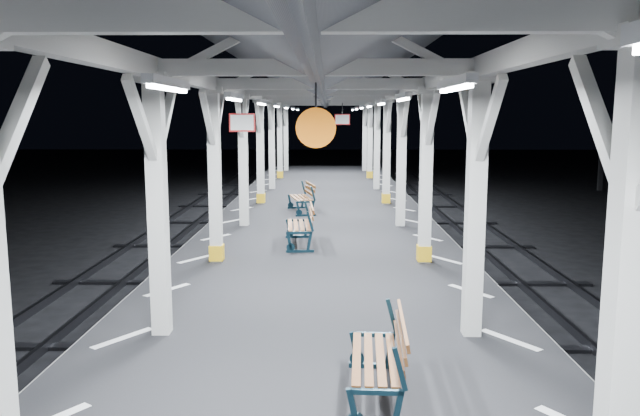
{
  "coord_description": "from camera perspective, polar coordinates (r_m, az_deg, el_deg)",
  "views": [
    {
      "loc": [
        0.15,
        -9.75,
        3.81
      ],
      "look_at": [
        0.01,
        1.01,
        2.2
      ],
      "focal_mm": 35.0,
      "sensor_mm": 36.0,
      "label": 1
    }
  ],
  "objects": [
    {
      "name": "track_right",
      "position": [
        11.5,
        26.17,
        -11.31
      ],
      "size": [
        2.2,
        60.0,
        0.16
      ],
      "color": "#2D2D33",
      "rests_on": "ground"
    },
    {
      "name": "bench_near",
      "position": [
        6.4,
        5.85,
        -13.3
      ],
      "size": [
        0.65,
        1.54,
        0.82
      ],
      "rotation": [
        0.0,
        0.0,
        -0.05
      ],
      "color": "#0D232E",
      "rests_on": "platform"
    },
    {
      "name": "platform",
      "position": [
        10.29,
        -0.14,
        -10.25
      ],
      "size": [
        6.0,
        50.0,
        1.0
      ],
      "primitive_type": "cube",
      "color": "black",
      "rests_on": "ground"
    },
    {
      "name": "canopy",
      "position": [
        9.76,
        -0.15,
        12.9
      ],
      "size": [
        5.4,
        49.0,
        4.65
      ],
      "color": "beige",
      "rests_on": "platform"
    },
    {
      "name": "ground",
      "position": [
        10.46,
        -0.14,
        -12.84
      ],
      "size": [
        120.0,
        120.0,
        0.0
      ],
      "primitive_type": "plane",
      "color": "black",
      "rests_on": "ground"
    },
    {
      "name": "hazard_stripes_right",
      "position": [
        10.4,
        13.61,
        -7.39
      ],
      "size": [
        1.0,
        48.0,
        0.01
      ],
      "primitive_type": "cube",
      "color": "silver",
      "rests_on": "platform"
    },
    {
      "name": "bench_mid",
      "position": [
        13.55,
        -1.55,
        -1.46
      ],
      "size": [
        0.71,
        1.64,
        0.87
      ],
      "rotation": [
        0.0,
        0.0,
        0.07
      ],
      "color": "#0D232E",
      "rests_on": "platform"
    },
    {
      "name": "bench_far",
      "position": [
        18.15,
        -1.47,
        1.04
      ],
      "size": [
        0.9,
        1.66,
        0.85
      ],
      "rotation": [
        0.0,
        0.0,
        0.22
      ],
      "color": "#0D232E",
      "rests_on": "platform"
    },
    {
      "name": "track_left",
      "position": [
        11.64,
        -26.1,
        -11.08
      ],
      "size": [
        2.2,
        60.0,
        0.16
      ],
      "color": "#2D2D33",
      "rests_on": "ground"
    },
    {
      "name": "hazard_stripes_left",
      "position": [
        10.47,
        -13.78,
        -7.28
      ],
      "size": [
        1.0,
        48.0,
        0.01
      ],
      "primitive_type": "cube",
      "color": "silver",
      "rests_on": "platform"
    }
  ]
}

